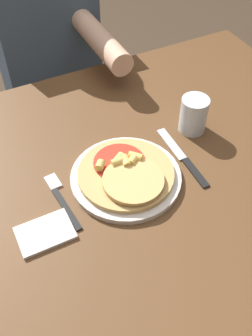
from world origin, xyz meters
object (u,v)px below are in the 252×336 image
Objects in this scene: dining_table at (141,199)px; plate at (126,178)px; knife at (183,158)px; person_diner at (50,57)px; pizza at (127,174)px; drinking_glass at (194,115)px; fork at (61,197)px.

plate is at bearing -178.91° from dining_table.
knife is at bearing -0.84° from dining_table.
person_diner reaches higher than dining_table.
pizza is (0.00, -0.00, 0.02)m from plate.
drinking_glass is at bearing 19.94° from pizza.
drinking_glass is 0.08× the size of person_diner.
person_diner is at bearing 73.57° from fork.
knife is 0.73m from person_diner.
drinking_glass reaches higher than dining_table.
knife reaches higher than dining_table.
pizza is at bearing -178.83° from knife.
pizza is (-0.04, -0.00, 0.13)m from dining_table.
dining_table is at bearing -4.52° from fork.
person_diner reaches higher than drinking_glass.
person_diner is (0.05, 0.71, -0.09)m from plate.
knife is at bearing -133.87° from drinking_glass.
dining_table is at bearing -157.12° from drinking_glass.
dining_table is 0.15m from knife.
fork is 0.40m from drinking_glass.
person_diner reaches higher than pizza.
pizza is at bearing -93.87° from person_diner.
fork is at bearing 175.48° from dining_table.
dining_table is at bearing -90.32° from person_diner.
fork is at bearing 173.88° from plate.
pizza is at bearing -173.80° from dining_table.
pizza is 0.25m from drinking_glass.
fork is (-0.16, 0.02, -0.00)m from plate.
pizza is 2.33× the size of drinking_glass.
plate is 0.25m from drinking_glass.
fork is (-0.20, 0.02, 0.10)m from dining_table.
pizza is 0.16m from fork.
pizza is at bearing -84.61° from plate.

